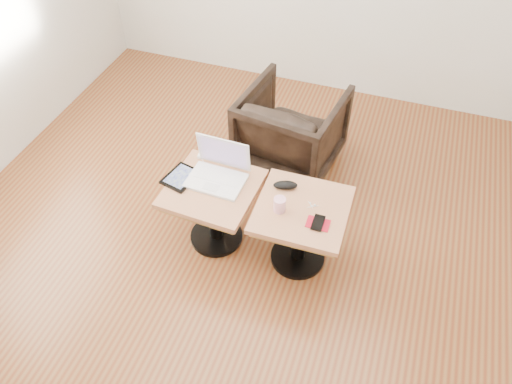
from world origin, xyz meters
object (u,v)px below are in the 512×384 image
(side_table_left, at_px, (213,200))
(striped_cup, at_px, (280,205))
(side_table_right, at_px, (301,221))
(laptop, at_px, (218,172))
(armchair, at_px, (292,130))

(side_table_left, xyz_separation_m, striped_cup, (0.47, -0.05, 0.18))
(side_table_right, bearing_deg, laptop, 171.05)
(laptop, bearing_deg, armchair, 75.00)
(side_table_left, xyz_separation_m, side_table_right, (0.59, 0.01, 0.00))
(side_table_right, height_order, striped_cup, striped_cup)
(side_table_left, bearing_deg, laptop, 87.82)
(side_table_right, relative_size, laptop, 1.54)
(side_table_left, relative_size, side_table_right, 1.03)
(armchair, bearing_deg, side_table_left, 82.66)
(side_table_left, xyz_separation_m, armchair, (0.26, 0.94, -0.05))
(side_table_left, relative_size, laptop, 1.59)
(laptop, bearing_deg, side_table_left, -93.22)
(striped_cup, bearing_deg, side_table_left, 173.57)
(striped_cup, bearing_deg, laptop, 162.34)
(side_table_left, distance_m, laptop, 0.20)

